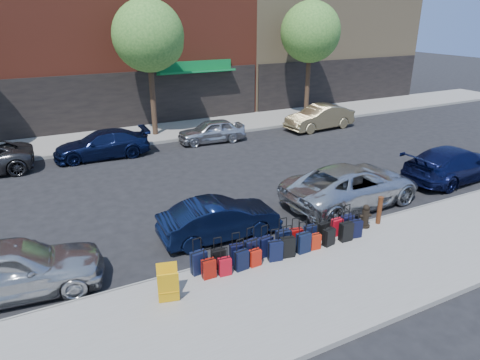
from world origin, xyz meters
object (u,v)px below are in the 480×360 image
tree_center (151,38)px  car_near_1 (220,219)px  car_near_3 (454,164)px  car_far_3 (320,117)px  car_near_2 (352,185)px  fire_hydrant (365,217)px  tree_right (312,34)px  car_far_1 (102,144)px  bollard (380,210)px  car_far_2 (211,131)px  suitcase_front_5 (283,240)px  car_near_0 (10,269)px  display_rack (168,285)px

tree_center → car_near_1: bearing=-98.1°
car_near_3 → car_far_3: size_ratio=1.12×
tree_center → car_near_2: bearing=-73.8°
car_near_2 → car_far_3: (5.67, 9.48, -0.02)m
fire_hydrant → car_near_1: car_near_1 is taller
tree_right → car_far_1: (-14.05, -2.53, -4.75)m
tree_right → bollard: size_ratio=7.67×
car_far_2 → car_far_3: size_ratio=0.83×
car_far_2 → car_near_1: bearing=-17.5°
car_far_2 → car_near_2: bearing=12.3°
fire_hydrant → suitcase_front_5: bearing=-164.7°
fire_hydrant → car_far_1: size_ratio=0.17×
car_near_0 → car_near_2: car_near_2 is taller
car_far_1 → fire_hydrant: bearing=30.4°
tree_right → display_rack: bearing=-134.6°
car_far_1 → car_far_2: size_ratio=1.24×
tree_center → fire_hydrant: size_ratio=9.30×
car_far_3 → car_far_2: bearing=-97.4°
car_near_1 → bollard: bearing=-108.2°
car_far_2 → car_far_3: 7.01m
fire_hydrant → bollard: size_ratio=0.83×
tree_center → car_near_1: 13.48m
suitcase_front_5 → bollard: suitcase_front_5 is taller
car_near_0 → car_far_1: 11.08m
suitcase_front_5 → tree_right: bearing=56.6°
tree_center → car_near_3: size_ratio=1.47×
suitcase_front_5 → fire_hydrant: suitcase_front_5 is taller
display_rack → car_near_0: 3.99m
car_near_1 → car_near_2: 5.39m
car_near_3 → tree_right: bearing=-9.9°
display_rack → fire_hydrant: bearing=21.0°
car_near_0 → car_near_1: (5.85, 0.35, -0.12)m
car_near_3 → car_far_3: car_far_3 is taller
car_near_1 → tree_right: bearing=-42.7°
car_near_2 → display_rack: bearing=105.0°
tree_center → car_near_3: tree_center is taller
fire_hydrant → car_near_0: car_near_0 is taller
tree_center → car_far_3: size_ratio=1.64×
fire_hydrant → car_near_1: bearing=172.4°
tree_center → display_rack: (-4.31, -15.02, -4.82)m
tree_right → car_far_3: size_ratio=1.64×
car_near_2 → car_far_3: 11.05m
tree_center → car_far_2: (2.28, -2.51, -4.79)m
display_rack → car_far_2: 14.14m
suitcase_front_5 → car_near_2: 4.61m
car_far_2 → car_far_3: bearing=91.4°
display_rack → car_near_3: (13.39, 2.58, 0.12)m
display_rack → car_far_2: car_far_2 is taller
car_far_1 → car_far_2: bearing=92.9°
car_near_1 → car_near_3: 10.87m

